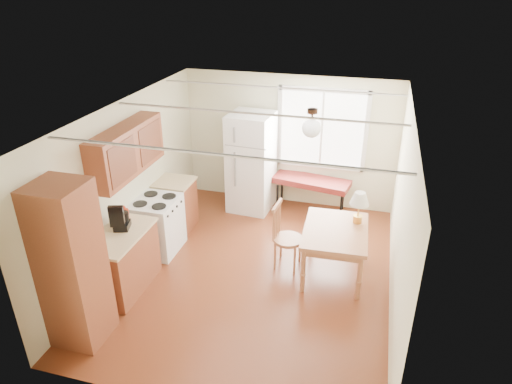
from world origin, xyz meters
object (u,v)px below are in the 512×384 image
at_px(refrigerator, 251,162).
at_px(dining_table, 335,235).
at_px(bench, 311,182).
at_px(chair, 282,231).

distance_m(refrigerator, dining_table, 2.50).
relative_size(bench, dining_table, 1.18).
distance_m(refrigerator, chair, 2.01).
relative_size(bench, chair, 1.43).
bearing_deg(bench, chair, -84.50).
height_order(refrigerator, bench, refrigerator).
height_order(bench, dining_table, dining_table).
bearing_deg(chair, dining_table, 3.25).
xyz_separation_m(bench, chair, (-0.15, -1.89, 0.01)).
height_order(refrigerator, chair, refrigerator).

